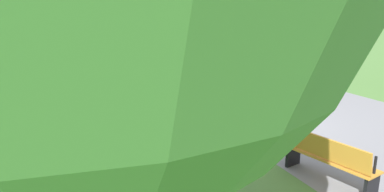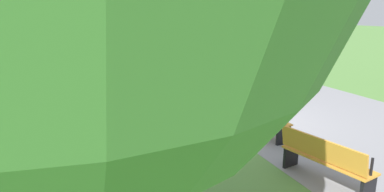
{
  "view_description": "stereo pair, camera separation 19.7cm",
  "coord_description": "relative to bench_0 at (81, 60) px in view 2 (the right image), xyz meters",
  "views": [
    {
      "loc": [
        8.14,
        -4.83,
        2.97
      ],
      "look_at": [
        -0.0,
        -1.43,
        0.8
      ],
      "focal_mm": 31.96,
      "sensor_mm": 36.0,
      "label": 1
    },
    {
      "loc": [
        8.21,
        -4.64,
        2.97
      ],
      "look_at": [
        -0.0,
        -1.43,
        0.8
      ],
      "focal_mm": 31.96,
      "sensor_mm": 36.0,
      "label": 2
    }
  ],
  "objects": [
    {
      "name": "bench_4",
      "position": [
        9.74,
        3.43,
        0.0
      ],
      "size": [
        1.72,
        0.59,
        0.89
      ],
      "rotation": [
        0.0,
        0.0,
        -0.07
      ],
      "color": "orange",
      "rests_on": "ground"
    },
    {
      "name": "person_seated",
      "position": [
        9.82,
        3.56,
        0.17
      ],
      "size": [
        0.35,
        0.53,
        1.2
      ],
      "rotation": [
        0.0,
        0.0,
        -0.07
      ],
      "color": "maroon",
      "rests_on": "ground"
    },
    {
      "name": "bench_3",
      "position": [
        7.15,
        3.07,
        0.0
      ],
      "size": [
        1.75,
        0.81,
        0.89
      ],
      "rotation": [
        0.0,
        0.0,
        -0.2
      ],
      "color": "orange",
      "rests_on": "ground"
    },
    {
      "name": "path_paving",
      "position": [
        11.04,
        5.86,
        -0.47
      ],
      "size": [
        38.05,
        6.31,
        0.01
      ],
      "primitive_type": "cube",
      "color": "gray",
      "rests_on": "ground"
    },
    {
      "name": "bench_6",
      "position": [
        14.94,
        3.07,
        0.0
      ],
      "size": [
        1.75,
        0.81,
        0.89
      ],
      "rotation": [
        0.0,
        0.0,
        0.2
      ],
      "color": "orange",
      "rests_on": "ground"
    },
    {
      "name": "bench_2",
      "position": [
        4.63,
        2.37,
        0.0
      ],
      "size": [
        1.75,
        1.01,
        0.89
      ],
      "rotation": [
        0.0,
        0.0,
        -0.34
      ],
      "color": "orange",
      "rests_on": "ground"
    },
    {
      "name": "lamp_post",
      "position": [
        8.45,
        4.01,
        2.44
      ],
      "size": [
        0.32,
        0.32,
        4.21
      ],
      "color": "black",
      "rests_on": "ground"
    },
    {
      "name": "bench_1",
      "position": [
        2.23,
        1.34,
        0.0
      ],
      "size": [
        1.72,
        1.2,
        0.89
      ],
      "rotation": [
        0.0,
        0.0,
        -0.48
      ],
      "color": "orange",
      "rests_on": "ground"
    },
    {
      "name": "bench_5",
      "position": [
        12.35,
        3.43,
        0.0
      ],
      "size": [
        1.72,
        0.59,
        0.89
      ],
      "rotation": [
        0.0,
        0.0,
        0.07
      ],
      "color": "orange",
      "rests_on": "ground"
    },
    {
      "name": "bench_0",
      "position": [
        0.0,
        0.0,
        0.0
      ],
      "size": [
        1.66,
        1.36,
        0.89
      ],
      "rotation": [
        0.0,
        0.0,
        -0.61
      ],
      "color": "orange",
      "rests_on": "ground"
    },
    {
      "name": "ground_plane",
      "position": [
        11.04,
        3.54,
        -0.47
      ],
      "size": [
        120.0,
        120.0,
        0.0
      ],
      "primitive_type": "plane",
      "color": "#54843D"
    }
  ]
}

